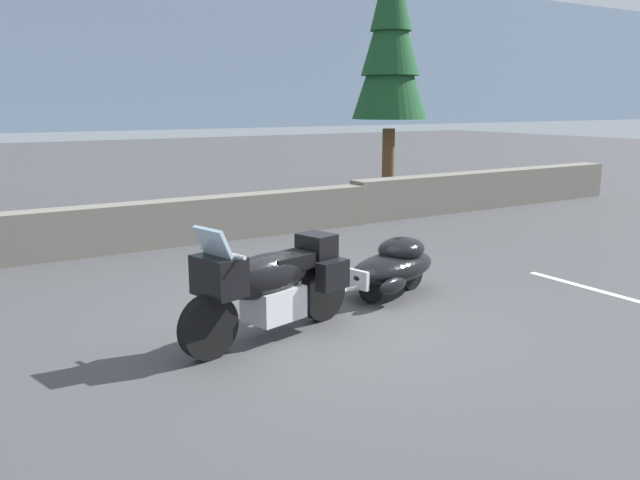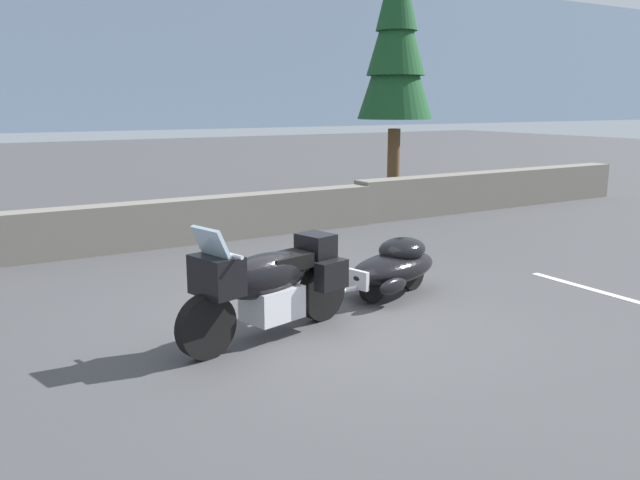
{
  "view_description": "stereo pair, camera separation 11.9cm",
  "coord_description": "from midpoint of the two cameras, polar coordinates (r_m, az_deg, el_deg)",
  "views": [
    {
      "loc": [
        -3.88,
        -6.01,
        2.51
      ],
      "look_at": [
        0.26,
        0.62,
        0.85
      ],
      "focal_mm": 36.21,
      "sensor_mm": 36.0,
      "label": 1
    },
    {
      "loc": [
        -3.78,
        -6.07,
        2.51
      ],
      "look_at": [
        0.26,
        0.62,
        0.85
      ],
      "focal_mm": 36.21,
      "sensor_mm": 36.0,
      "label": 2
    }
  ],
  "objects": [
    {
      "name": "touring_motorcycle",
      "position": [
        6.97,
        -4.98,
        -3.77
      ],
      "size": [
        2.27,
        1.08,
        1.33
      ],
      "color": "black",
      "rests_on": "ground"
    },
    {
      "name": "pine_tree_tall",
      "position": [
        16.89,
        6.07,
        17.2
      ],
      "size": [
        1.9,
        1.9,
        6.48
      ],
      "color": "brown",
      "rests_on": "ground"
    },
    {
      "name": "stone_guard_wall",
      "position": [
        12.1,
        -11.15,
        1.92
      ],
      "size": [
        24.0,
        0.59,
        0.93
      ],
      "color": "slate",
      "rests_on": "ground"
    },
    {
      "name": "ground_plane",
      "position": [
        7.58,
        0.39,
        -7.35
      ],
      "size": [
        80.0,
        80.0,
        0.0
      ],
      "primitive_type": "plane",
      "color": "#424244"
    },
    {
      "name": "car_shaped_trailer",
      "position": [
        8.58,
        6.1,
        -2.24
      ],
      "size": [
        2.22,
        1.06,
        0.76
      ],
      "color": "black",
      "rests_on": "ground"
    }
  ]
}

